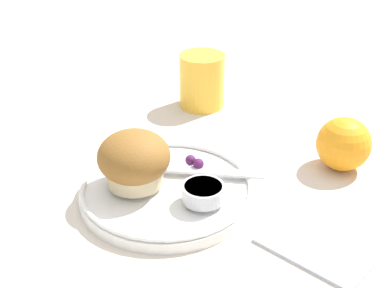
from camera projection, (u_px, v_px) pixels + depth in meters
The scene contains 9 objects.
ground_plane at pixel (170, 195), 0.67m from camera, with size 3.00×3.00×0.00m, color beige.
plate at pixel (170, 192), 0.66m from camera, with size 0.22×0.22×0.02m.
muffin at pixel (134, 160), 0.64m from camera, with size 0.09×0.09×0.07m.
cream_ramekin at pixel (202, 193), 0.62m from camera, with size 0.05×0.05×0.02m.
berry_pair at pixel (194, 162), 0.69m from camera, with size 0.03×0.01×0.01m.
butter_knife at pixel (185, 169), 0.68m from camera, with size 0.17×0.12×0.00m.
orange_fruit at pixel (344, 144), 0.71m from camera, with size 0.07×0.07×0.07m.
juice_glass at pixel (202, 81), 0.87m from camera, with size 0.07×0.07×0.09m.
folded_napkin at pixel (315, 248), 0.58m from camera, with size 0.12×0.07×0.01m.
Camera 1 is at (0.39, -0.39, 0.39)m, focal length 50.00 mm.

